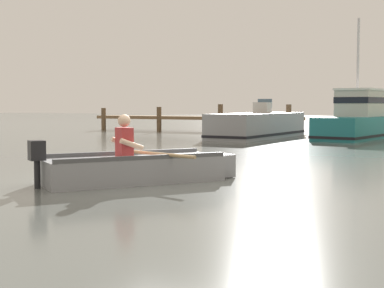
{
  "coord_description": "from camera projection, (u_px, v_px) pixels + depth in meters",
  "views": [
    {
      "loc": [
        4.87,
        -9.11,
        1.37
      ],
      "look_at": [
        -0.19,
        1.39,
        0.55
      ],
      "focal_mm": 53.54,
      "sensor_mm": 36.0,
      "label": 1
    }
  ],
  "objects": [
    {
      "name": "moored_boat_grey",
      "position": [
        258.0,
        126.0,
        23.09
      ],
      "size": [
        2.34,
        6.12,
        1.58
      ],
      "color": "gray",
      "rests_on": "ground"
    },
    {
      "name": "ground_plane",
      "position": [
        168.0,
        179.0,
        10.4
      ],
      "size": [
        120.0,
        120.0,
        0.0
      ],
      "primitive_type": "plane",
      "color": "slate"
    },
    {
      "name": "moored_boat_teal",
      "position": [
        357.0,
        120.0,
        22.44
      ],
      "size": [
        2.61,
        5.06,
        4.7
      ],
      "color": "#1E727A",
      "rests_on": "ground"
    },
    {
      "name": "wooden_dock",
      "position": [
        195.0,
        118.0,
        28.53
      ],
      "size": [
        10.83,
        1.57,
        1.36
      ],
      "color": "brown",
      "rests_on": "ground"
    },
    {
      "name": "rowboat_with_person",
      "position": [
        136.0,
        168.0,
        10.03
      ],
      "size": [
        2.77,
        3.29,
        1.19
      ],
      "color": "gray",
      "rests_on": "ground"
    }
  ]
}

